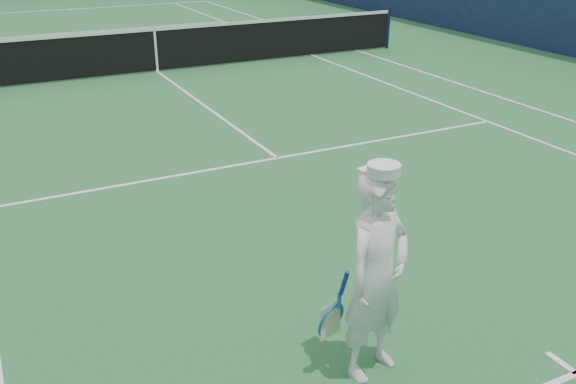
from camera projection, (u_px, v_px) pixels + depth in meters
The scene contains 4 objects.
ground at pixel (158, 72), 14.84m from camera, with size 80.00×80.00×0.00m, color #266636.
court_markings at pixel (158, 72), 14.84m from camera, with size 11.03×23.83×0.01m.
tennis_net at pixel (156, 48), 14.62m from camera, with size 12.88×0.09×1.07m.
tennis_player at pixel (377, 276), 4.83m from camera, with size 0.83×0.56×1.76m.
Camera 1 is at (-3.89, -14.52, 3.36)m, focal length 40.00 mm.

